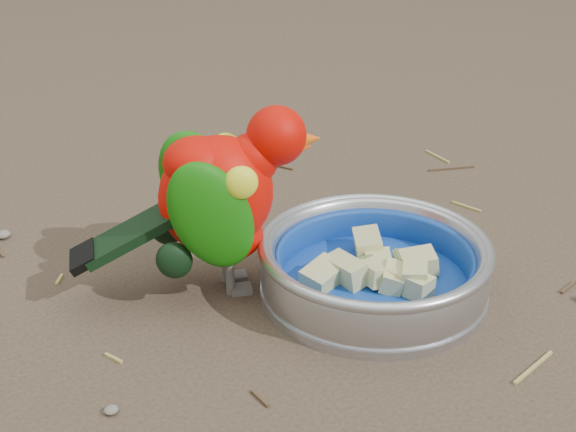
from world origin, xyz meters
TOP-DOWN VIEW (x-y plane):
  - ground at (0.00, 0.00)m, footprint 60.00×60.00m
  - food_bowl at (0.09, -0.01)m, footprint 0.24×0.24m
  - bowl_wall at (0.09, -0.01)m, footprint 0.24×0.24m
  - fruit_wedges at (0.09, -0.01)m, footprint 0.14×0.14m
  - lory_parrot at (-0.04, 0.09)m, footprint 0.26×0.18m
  - ground_debris at (-0.02, 0.02)m, footprint 0.90×0.80m

SIDE VIEW (x-z plane):
  - ground at x=0.00m, z-range 0.00..0.00m
  - ground_debris at x=-0.02m, z-range 0.00..0.01m
  - food_bowl at x=0.09m, z-range 0.00..0.02m
  - fruit_wedges at x=0.09m, z-range 0.02..0.05m
  - bowl_wall at x=0.09m, z-range 0.02..0.06m
  - lory_parrot at x=-0.04m, z-range 0.00..0.19m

